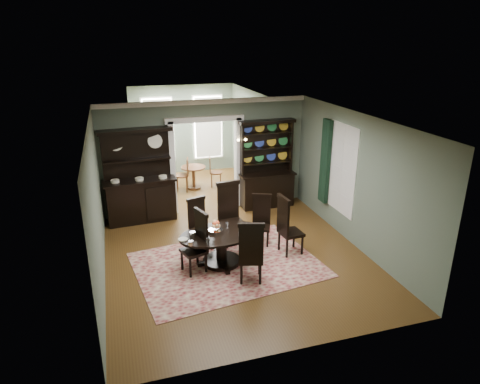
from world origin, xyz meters
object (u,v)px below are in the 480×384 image
(welsh_dresser, at_px, (266,176))
(sideboard, at_px, (140,189))
(dining_table, at_px, (221,242))
(parlor_table, at_px, (194,174))

(welsh_dresser, bearing_deg, sideboard, 179.39)
(dining_table, xyz_separation_m, parlor_table, (0.35, 4.80, -0.03))
(parlor_table, bearing_deg, dining_table, -94.17)
(sideboard, relative_size, welsh_dresser, 0.99)
(sideboard, xyz_separation_m, welsh_dresser, (3.44, 0.02, 0.04))
(welsh_dresser, xyz_separation_m, parlor_table, (-1.68, 1.98, -0.41))
(dining_table, bearing_deg, parlor_table, 78.86)
(dining_table, relative_size, sideboard, 0.79)
(welsh_dresser, distance_m, parlor_table, 2.63)
(dining_table, distance_m, welsh_dresser, 3.50)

